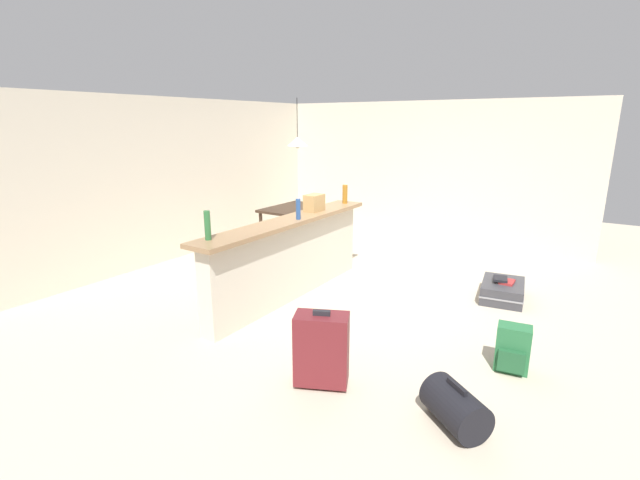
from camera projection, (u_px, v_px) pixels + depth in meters
ground_plane at (349, 289)px, 5.94m from camera, size 13.00×13.00×0.05m
wall_back at (186, 178)px, 7.23m from camera, size 6.60×0.10×2.50m
wall_right at (418, 171)px, 8.24m from camera, size 0.10×6.00×2.50m
partition_half_wall at (290, 261)px, 5.50m from camera, size 2.80×0.20×0.95m
bar_countertop at (290, 221)px, 5.37m from camera, size 2.96×0.40×0.05m
bottle_green at (207, 225)px, 4.38m from camera, size 0.06×0.06×0.29m
bottle_blue at (298, 209)px, 5.32m from camera, size 0.06×0.06×0.25m
bottle_amber at (345, 194)px, 6.36m from camera, size 0.07×0.07×0.27m
grocery_bag at (314, 203)px, 5.81m from camera, size 0.26×0.18×0.22m
dining_table at (295, 213)px, 7.52m from camera, size 1.10×0.80×0.74m
dining_chair_near_partition at (317, 225)px, 7.19m from camera, size 0.48×0.48×0.93m
pendant_lamp at (297, 141)px, 7.18m from camera, size 0.34×0.34×0.79m
suitcase_flat_charcoal at (502, 291)px, 5.53m from camera, size 0.87×0.59×0.22m
duffel_bag_black at (455, 407)px, 3.20m from camera, size 0.53×0.56×0.34m
backpack_green at (513, 349)px, 3.91m from camera, size 0.28×0.30×0.42m
suitcase_upright_maroon at (322, 349)px, 3.66m from camera, size 0.40×0.50×0.67m
book_stack at (504, 280)px, 5.49m from camera, size 0.25×0.26×0.06m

